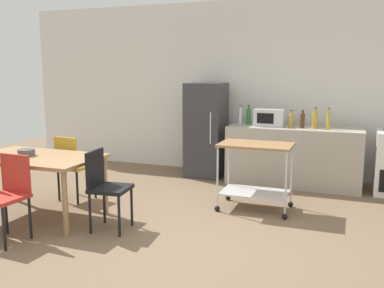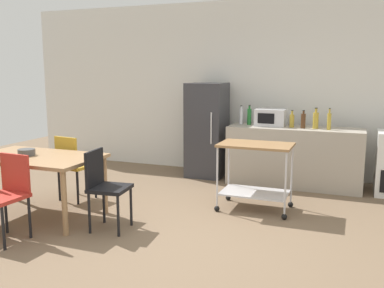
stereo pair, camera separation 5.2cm
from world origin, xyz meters
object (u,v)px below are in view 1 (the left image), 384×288
at_px(chair_red, 8,192).
at_px(bottle_soda, 240,116).
at_px(bottle_sparkling_water, 302,121).
at_px(microwave, 270,117).
at_px(chair_mustard, 73,163).
at_px(refrigerator, 206,130).
at_px(fruit_bowl, 26,153).
at_px(bottle_vinegar, 248,116).
at_px(chair_black, 105,184).
at_px(kitchen_cart, 255,165).
at_px(bottle_sesame_oil, 328,121).
at_px(bottle_hot_sauce, 315,120).
at_px(dining_table, 36,163).
at_px(bottle_wine, 291,120).

distance_m(chair_red, bottle_soda, 3.74).
bearing_deg(chair_red, bottle_sparkling_water, 54.19).
bearing_deg(microwave, chair_mustard, -139.48).
relative_size(refrigerator, bottle_sparkling_water, 5.72).
relative_size(microwave, fruit_bowl, 2.31).
relative_size(chair_mustard, refrigerator, 0.57).
bearing_deg(bottle_vinegar, chair_red, -117.59).
height_order(chair_mustard, bottle_soda, bottle_soda).
height_order(chair_black, kitchen_cart, chair_black).
bearing_deg(fruit_bowl, chair_black, -1.97).
distance_m(refrigerator, fruit_bowl, 3.00).
bearing_deg(bottle_sesame_oil, bottle_hot_sauce, 160.88).
distance_m(dining_table, chair_black, 1.00).
bearing_deg(dining_table, chair_mustard, 89.45).
relative_size(bottle_hot_sauce, bottle_sesame_oil, 0.99).
distance_m(kitchen_cart, bottle_soda, 1.64).
height_order(chair_mustard, bottle_hot_sauce, bottle_hot_sauce).
xyz_separation_m(bottle_soda, bottle_hot_sauce, (1.16, -0.12, -0.00)).
relative_size(dining_table, microwave, 3.26).
xyz_separation_m(refrigerator, bottle_vinegar, (0.72, -0.03, 0.26)).
xyz_separation_m(chair_black, bottle_wine, (1.64, 2.62, 0.49)).
relative_size(chair_black, fruit_bowl, 4.47).
bearing_deg(bottle_sesame_oil, microwave, 170.31).
bearing_deg(microwave, chair_red, -122.04).
relative_size(kitchen_cart, bottle_vinegar, 2.91).
relative_size(chair_black, bottle_wine, 3.41).
relative_size(chair_black, kitchen_cart, 0.98).
height_order(refrigerator, kitchen_cart, refrigerator).
xyz_separation_m(chair_mustard, bottle_vinegar, (1.94, 1.95, 0.52)).
distance_m(chair_red, chair_black, 0.99).
bearing_deg(kitchen_cart, bottle_vinegar, 106.94).
relative_size(refrigerator, bottle_hot_sauce, 5.01).
xyz_separation_m(dining_table, chair_mustard, (0.01, 0.69, -0.15)).
bearing_deg(chair_black, bottle_wine, -37.94).
bearing_deg(bottle_sesame_oil, refrigerator, 174.59).
relative_size(chair_mustard, bottle_vinegar, 2.85).
distance_m(dining_table, kitchen_cart, 2.67).
height_order(dining_table, refrigerator, refrigerator).
xyz_separation_m(chair_mustard, microwave, (2.28, 1.95, 0.51)).
relative_size(chair_mustard, bottle_wine, 3.41).
bearing_deg(chair_black, microwave, -31.73).
distance_m(chair_red, bottle_wine, 4.06).
height_order(dining_table, bottle_vinegar, bottle_vinegar).
xyz_separation_m(dining_table, bottle_sesame_oil, (3.16, 2.48, 0.36)).
bearing_deg(bottle_sparkling_water, fruit_bowl, -138.97).
xyz_separation_m(chair_black, microwave, (1.30, 2.69, 0.51)).
bearing_deg(fruit_bowl, kitchen_cart, 26.25).
relative_size(refrigerator, kitchen_cart, 1.70).
bearing_deg(bottle_sesame_oil, bottle_wine, 172.02).
height_order(kitchen_cart, bottle_sesame_oil, bottle_sesame_oil).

